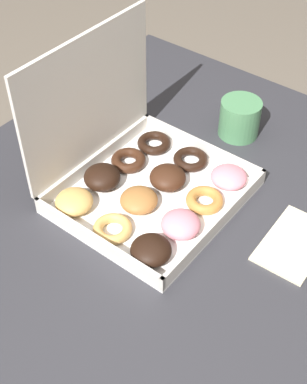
{
  "coord_description": "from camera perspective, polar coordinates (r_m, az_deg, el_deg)",
  "views": [
    {
      "loc": [
        -0.55,
        -0.42,
        1.56
      ],
      "look_at": [
        0.06,
        0.06,
        0.8
      ],
      "focal_mm": 50.0,
      "sensor_mm": 36.0,
      "label": 1
    }
  ],
  "objects": [
    {
      "name": "coffee_mug",
      "position": [
        1.25,
        9.19,
        7.84
      ],
      "size": [
        0.09,
        0.09,
        0.09
      ],
      "color": "#4C8456",
      "rests_on": "dining_table"
    },
    {
      "name": "paper_napkin",
      "position": [
        1.05,
        14.79,
        -5.31
      ],
      "size": [
        0.17,
        0.11,
        0.01
      ],
      "color": "beige",
      "rests_on": "dining_table"
    },
    {
      "name": "donut_box",
      "position": [
        1.08,
        -1.48,
        1.78
      ],
      "size": [
        0.36,
        0.33,
        0.31
      ],
      "color": "white",
      "rests_on": "dining_table"
    },
    {
      "name": "dining_table",
      "position": [
        1.12,
        0.66,
        -7.24
      ],
      "size": [
        1.2,
        1.0,
        0.78
      ],
      "color": "#2D2D33",
      "rests_on": "ground_plane"
    }
  ]
}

